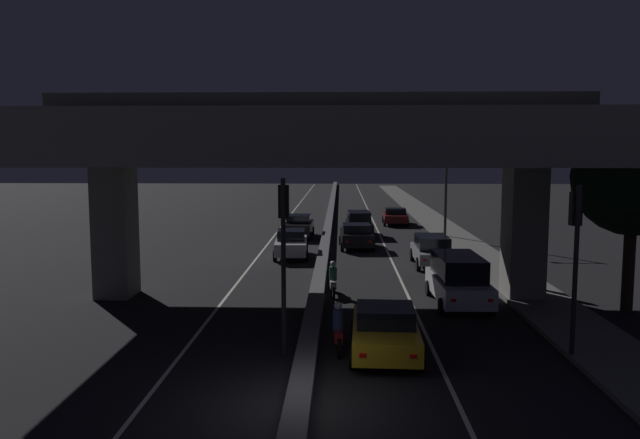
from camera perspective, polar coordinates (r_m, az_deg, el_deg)
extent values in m
plane|color=black|center=(15.25, -1.86, -16.77)|extent=(200.00, 200.00, 0.00)
cube|color=beige|center=(49.58, -3.54, -0.64)|extent=(0.12, 126.00, 0.00)
cube|color=beige|center=(49.44, 5.14, -0.67)|extent=(0.12, 126.00, 0.00)
cube|color=#4C4C51|center=(49.34, 0.79, -0.40)|extent=(0.59, 126.00, 0.45)
cube|color=#5B5956|center=(43.13, 12.41, -1.70)|extent=(2.64, 126.00, 0.17)
cube|color=gray|center=(26.91, -18.21, -0.96)|extent=(1.41, 1.75, 5.44)
cube|color=gray|center=(26.32, 18.13, -1.11)|extent=(1.41, 1.75, 5.44)
cube|color=gray|center=(25.08, -0.25, 7.30)|extent=(21.97, 11.04, 1.94)
cube|color=#333335|center=(25.15, -0.25, 10.53)|extent=(21.97, 0.40, 0.90)
cylinder|color=black|center=(18.00, -3.35, -4.51)|extent=(0.14, 0.14, 5.20)
cube|color=black|center=(17.92, -3.34, 1.66)|extent=(0.30, 0.28, 0.95)
sphere|color=black|center=(18.04, -3.30, 2.64)|extent=(0.18, 0.18, 0.18)
sphere|color=yellow|center=(18.07, -3.30, 1.70)|extent=(0.18, 0.18, 0.18)
sphere|color=black|center=(18.09, -3.29, 0.76)|extent=(0.18, 0.18, 0.18)
cylinder|color=black|center=(19.14, 22.30, -4.60)|extent=(0.14, 0.14, 5.02)
cube|color=black|center=(19.06, 22.34, 0.92)|extent=(0.30, 0.28, 0.95)
sphere|color=black|center=(19.18, 22.23, 1.85)|extent=(0.18, 0.18, 0.18)
sphere|color=yellow|center=(19.20, 22.19, 0.96)|extent=(0.18, 0.18, 0.18)
sphere|color=black|center=(19.23, 22.15, 0.08)|extent=(0.18, 0.18, 0.18)
cylinder|color=#2D2D30|center=(43.32, 11.44, 3.03)|extent=(0.18, 0.18, 7.20)
cylinder|color=#2D2D30|center=(43.09, 10.00, 7.63)|extent=(2.34, 0.10, 0.10)
ellipsoid|color=#F2B759|center=(42.94, 8.44, 7.53)|extent=(0.56, 0.32, 0.24)
cube|color=gold|center=(18.77, 5.96, -10.30)|extent=(2.03, 4.31, 0.64)
cube|color=black|center=(18.51, 5.99, -8.68)|extent=(1.72, 1.76, 0.52)
cylinder|color=black|center=(20.19, 3.15, -10.02)|extent=(0.22, 0.61, 0.60)
cylinder|color=black|center=(20.25, 8.45, -10.03)|extent=(0.22, 0.61, 0.60)
cylinder|color=black|center=(17.52, 3.03, -12.60)|extent=(0.22, 0.61, 0.60)
cylinder|color=black|center=(17.59, 9.19, -12.59)|extent=(0.22, 0.61, 0.60)
cube|color=red|center=(16.71, 3.92, -12.28)|extent=(0.18, 0.04, 0.11)
cube|color=red|center=(16.76, 8.53, -12.27)|extent=(0.18, 0.04, 0.11)
cube|color=silver|center=(25.03, 12.53, -6.06)|extent=(1.95, 4.68, 0.75)
cube|color=black|center=(24.98, 12.52, -4.19)|extent=(1.70, 3.38, 0.87)
cylinder|color=black|center=(26.42, 9.89, -6.18)|extent=(0.21, 0.62, 0.61)
cylinder|color=black|center=(26.77, 13.77, -6.11)|extent=(0.21, 0.62, 0.61)
cylinder|color=black|center=(23.48, 11.08, -7.79)|extent=(0.21, 0.62, 0.61)
cylinder|color=black|center=(23.87, 15.42, -7.67)|extent=(0.21, 0.62, 0.61)
cube|color=red|center=(22.66, 12.11, -7.25)|extent=(0.18, 0.03, 0.11)
cube|color=red|center=(22.95, 15.33, -7.16)|extent=(0.18, 0.03, 0.11)
cube|color=gray|center=(33.05, 10.19, -3.09)|extent=(1.81, 4.40, 0.59)
cube|color=black|center=(32.96, 10.21, -2.03)|extent=(1.59, 2.64, 0.65)
cylinder|color=black|center=(34.41, 8.41, -3.19)|extent=(0.20, 0.69, 0.69)
cylinder|color=black|center=(34.64, 11.28, -3.18)|extent=(0.20, 0.69, 0.69)
cylinder|color=black|center=(31.58, 8.97, -4.05)|extent=(0.20, 0.69, 0.69)
cylinder|color=black|center=(31.83, 12.10, -4.03)|extent=(0.20, 0.69, 0.69)
cube|color=red|center=(30.81, 9.60, -3.71)|extent=(0.18, 0.03, 0.11)
cube|color=red|center=(31.00, 11.90, -3.69)|extent=(0.18, 0.03, 0.11)
cube|color=black|center=(38.48, 3.34, -1.64)|extent=(2.04, 4.07, 0.74)
cube|color=black|center=(38.20, 3.36, -0.78)|extent=(1.74, 1.98, 0.48)
cylinder|color=black|center=(39.79, 1.89, -1.91)|extent=(0.22, 0.60, 0.59)
cylinder|color=black|center=(39.90, 4.55, -1.91)|extent=(0.22, 0.60, 0.59)
cylinder|color=black|center=(37.18, 2.04, -2.49)|extent=(0.22, 0.60, 0.59)
cylinder|color=black|center=(37.30, 4.88, -2.49)|extent=(0.22, 0.60, 0.59)
cube|color=red|center=(36.45, 2.50, -2.02)|extent=(0.18, 0.04, 0.11)
cube|color=red|center=(36.53, 4.57, -2.02)|extent=(0.18, 0.04, 0.11)
cube|color=black|center=(44.24, 3.57, -0.64)|extent=(1.91, 4.54, 0.65)
cube|color=black|center=(44.16, 3.57, 0.26)|extent=(1.63, 2.74, 0.75)
cylinder|color=black|center=(45.69, 2.38, -0.83)|extent=(0.23, 0.64, 0.63)
cylinder|color=black|center=(45.80, 4.48, -0.82)|extent=(0.23, 0.64, 0.63)
cylinder|color=black|center=(42.76, 2.58, -1.31)|extent=(0.23, 0.64, 0.63)
cylinder|color=black|center=(42.89, 4.83, -1.31)|extent=(0.23, 0.64, 0.63)
cube|color=red|center=(41.97, 2.97, -0.97)|extent=(0.18, 0.04, 0.11)
cube|color=red|center=(42.06, 4.61, -0.97)|extent=(0.18, 0.04, 0.11)
cube|color=#591414|center=(51.10, 6.89, 0.20)|extent=(1.96, 3.95, 0.59)
cube|color=black|center=(50.95, 6.91, 0.77)|extent=(1.68, 1.60, 0.45)
cylinder|color=black|center=(52.37, 5.81, 0.04)|extent=(0.22, 0.60, 0.59)
cylinder|color=black|center=(52.47, 7.79, 0.02)|extent=(0.22, 0.60, 0.59)
cylinder|color=black|center=(49.81, 5.93, -0.29)|extent=(0.22, 0.60, 0.59)
cylinder|color=black|center=(49.92, 8.02, -0.30)|extent=(0.22, 0.60, 0.59)
cube|color=red|center=(49.12, 6.27, 0.00)|extent=(0.18, 0.03, 0.11)
cube|color=red|center=(49.20, 7.79, -0.01)|extent=(0.18, 0.03, 0.11)
cube|color=silver|center=(35.16, -2.65, -2.42)|extent=(1.89, 4.10, 0.70)
cube|color=black|center=(35.27, -2.64, -1.38)|extent=(1.59, 2.00, 0.54)
cylinder|color=black|center=(33.88, -1.31, -3.35)|extent=(0.23, 0.61, 0.60)
cylinder|color=black|center=(33.94, -4.14, -3.35)|extent=(0.23, 0.61, 0.60)
cylinder|color=black|center=(36.51, -1.26, -2.65)|extent=(0.23, 0.61, 0.60)
cylinder|color=black|center=(36.56, -3.89, -2.65)|extent=(0.23, 0.61, 0.60)
cube|color=white|center=(37.16, -1.62, -2.11)|extent=(0.18, 0.04, 0.11)
cube|color=white|center=(37.20, -3.46, -2.11)|extent=(0.18, 0.04, 0.11)
cube|color=black|center=(43.24, -1.96, -0.74)|extent=(1.88, 4.24, 0.77)
cube|color=black|center=(43.37, -1.94, 0.11)|extent=(1.63, 2.05, 0.48)
cylinder|color=black|center=(41.84, -0.89, -1.51)|extent=(0.21, 0.59, 0.59)
cylinder|color=black|center=(41.99, -3.32, -1.49)|extent=(0.21, 0.59, 0.59)
cylinder|color=black|center=(44.60, -0.67, -1.02)|extent=(0.21, 0.59, 0.59)
cylinder|color=black|center=(44.74, -2.96, -1.01)|extent=(0.21, 0.59, 0.59)
cube|color=white|center=(45.30, -0.94, -0.57)|extent=(0.18, 0.03, 0.11)
cube|color=white|center=(45.40, -2.55, -0.56)|extent=(0.18, 0.03, 0.11)
cylinder|color=black|center=(19.68, 1.55, -10.49)|extent=(0.11, 0.58, 0.58)
cylinder|color=black|center=(18.37, 1.77, -11.73)|extent=(0.13, 0.58, 0.58)
cube|color=maroon|center=(18.96, 1.66, -10.45)|extent=(0.30, 1.06, 0.32)
cylinder|color=navy|center=(18.83, 1.66, -9.12)|extent=(0.34, 0.34, 0.60)
sphere|color=silver|center=(18.72, 1.67, -7.89)|extent=(0.24, 0.24, 0.24)
cube|color=red|center=(18.25, 1.78, -11.12)|extent=(0.08, 0.03, 0.08)
cylinder|color=black|center=(26.69, 1.15, -6.03)|extent=(0.11, 0.56, 0.55)
cylinder|color=black|center=(25.40, 1.26, -6.67)|extent=(0.13, 0.56, 0.55)
cube|color=silver|center=(26.00, 1.20, -5.87)|extent=(0.29, 1.02, 0.32)
cylinder|color=#26593F|center=(25.91, 1.21, -4.93)|extent=(0.34, 0.34, 0.55)
sphere|color=silver|center=(25.84, 1.21, -4.08)|extent=(0.24, 0.24, 0.24)
cube|color=red|center=(25.30, 1.27, -6.21)|extent=(0.08, 0.03, 0.08)
cylinder|color=black|center=(28.26, 18.56, -5.01)|extent=(0.33, 0.33, 0.86)
cylinder|color=#3F3F44|center=(28.12, 18.61, -3.44)|extent=(0.39, 0.39, 0.71)
sphere|color=tan|center=(28.05, 18.65, -2.49)|extent=(0.23, 0.23, 0.23)
cylinder|color=#2D2116|center=(25.75, 26.38, -3.89)|extent=(0.43, 0.43, 3.42)
sphere|color=black|center=(25.41, 26.74, 3.55)|extent=(4.35, 4.35, 4.35)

